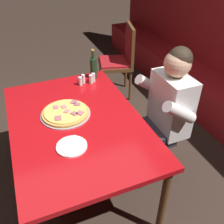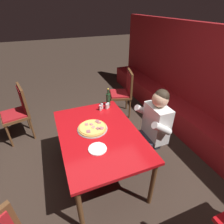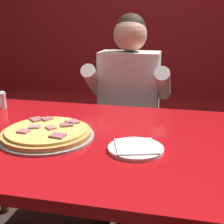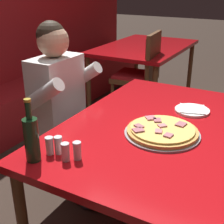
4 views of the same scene
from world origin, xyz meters
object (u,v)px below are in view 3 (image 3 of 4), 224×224
object	(u,v)px
pizza	(47,133)
shaker_red_pepper_flakes	(2,100)
plate_white_paper	(136,148)
shaker_parmesan	(3,102)
main_dining_table	(74,150)
diner_seated_blue_shirt	(127,106)

from	to	relation	value
pizza	shaker_red_pepper_flakes	size ratio (longest dim) A/B	4.59
pizza	plate_white_paper	distance (m)	0.38
shaker_red_pepper_flakes	shaker_parmesan	distance (m)	0.04
main_dining_table	shaker_red_pepper_flakes	bearing A→B (deg)	148.61
shaker_red_pepper_flakes	shaker_parmesan	bearing A→B (deg)	-52.27
pizza	shaker_parmesan	distance (m)	0.54
pizza	shaker_parmesan	world-z (taller)	shaker_parmesan
plate_white_paper	diner_seated_blue_shirt	world-z (taller)	diner_seated_blue_shirt
diner_seated_blue_shirt	main_dining_table	bearing A→B (deg)	-98.27
shaker_red_pepper_flakes	pizza	bearing A→B (deg)	-41.04
plate_white_paper	shaker_parmesan	xyz separation A→B (m)	(-0.80, 0.40, 0.03)
plate_white_paper	main_dining_table	bearing A→B (deg)	159.49
pizza	shaker_parmesan	bearing A→B (deg)	139.79
plate_white_paper	shaker_red_pepper_flakes	size ratio (longest dim) A/B	2.44
shaker_red_pepper_flakes	diner_seated_blue_shirt	xyz separation A→B (m)	(0.64, 0.38, -0.10)
diner_seated_blue_shirt	pizza	bearing A→B (deg)	-104.74
main_dining_table	pizza	world-z (taller)	pizza
main_dining_table	pizza	xyz separation A→B (m)	(-0.10, -0.05, 0.09)
main_dining_table	shaker_parmesan	size ratio (longest dim) A/B	16.87
main_dining_table	shaker_parmesan	bearing A→B (deg)	150.00
shaker_parmesan	diner_seated_blue_shirt	world-z (taller)	diner_seated_blue_shirt
shaker_parmesan	pizza	bearing A→B (deg)	-40.21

